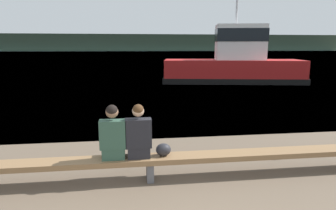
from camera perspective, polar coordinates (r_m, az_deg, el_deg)
The scene contains 7 objects.
water_surface at distance 127.55m, azimuth -7.64°, elevation 9.92°, with size 240.00×240.00×0.00m, color #5684A3.
far_shoreline at distance 171.10m, azimuth -7.72°, elevation 11.69°, with size 600.00×12.00×8.97m, color #2D3D2D.
bench_main at distance 5.50m, azimuth -3.49°, elevation -10.52°, with size 8.94×0.42×0.44m.
person_left at distance 5.34m, azimuth -10.44°, elevation -5.78°, with size 0.45×0.41×0.98m.
person_right at distance 5.34m, azimuth -5.64°, elevation -5.75°, with size 0.45×0.40×0.98m.
shopping_bag at distance 5.49m, azimuth -0.88°, elevation -8.49°, with size 0.27×0.23×0.23m.
tugboat_red at distance 20.79m, azimuth 12.51°, elevation 7.55°, with size 9.64×4.60×6.25m.
Camera 1 is at (-0.30, -2.22, 2.39)m, focal length 32.00 mm.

